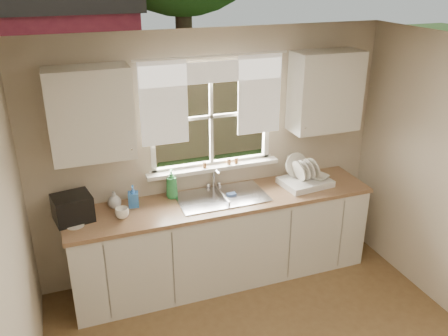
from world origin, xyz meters
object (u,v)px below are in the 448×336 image
object	(u,v)px
dish_rack	(305,179)
black_appliance	(73,208)
soap_bottle_a	(172,184)
cup	(122,213)

from	to	relation	value
dish_rack	black_appliance	size ratio (longest dim) A/B	1.63
soap_bottle_a	black_appliance	xyz separation A→B (m)	(-0.94, -0.13, -0.03)
cup	black_appliance	bearing A→B (deg)	140.72
soap_bottle_a	black_appliance	world-z (taller)	soap_bottle_a
soap_bottle_a	dish_rack	bearing A→B (deg)	14.43
dish_rack	cup	bearing A→B (deg)	-178.19
soap_bottle_a	cup	size ratio (longest dim) A/B	2.37
cup	black_appliance	world-z (taller)	black_appliance
soap_bottle_a	black_appliance	bearing A→B (deg)	-149.98
cup	soap_bottle_a	bearing A→B (deg)	1.81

